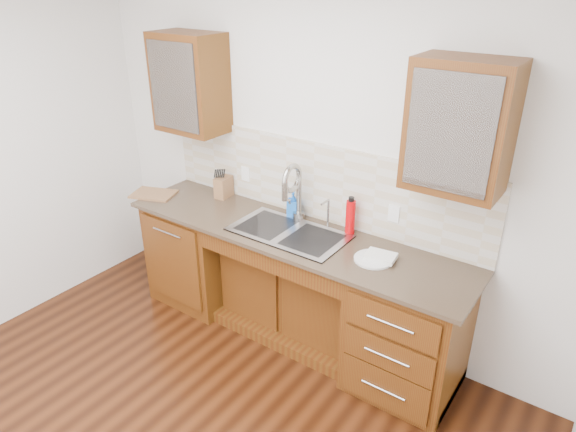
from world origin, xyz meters
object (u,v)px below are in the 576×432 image
Objects in this scene: soap_bottle at (293,204)px; cutting_board at (154,194)px; knife_block at (224,187)px; plate at (373,259)px; water_bottle at (350,217)px.

cutting_board is (-1.19, -0.34, -0.09)m from soap_bottle.
knife_block is 0.50× the size of cutting_board.
soap_bottle is 1.13× the size of knife_block.
cutting_board reaches higher than plate.
water_bottle is 1.72m from cutting_board.
plate is 0.73× the size of cutting_board.
soap_bottle is 0.77× the size of plate.
plate is 1.48× the size of knife_block.
soap_bottle is 0.68m from knife_block.
water_bottle is 0.99× the size of plate.
soap_bottle is 0.77× the size of water_bottle.
plate is at bearing -37.77° from water_bottle.
water_bottle reaches higher than soap_bottle.
soap_bottle is at bearing 179.12° from water_bottle.
soap_bottle is 0.50m from water_bottle.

